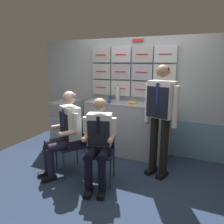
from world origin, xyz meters
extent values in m
cube|color=#26344E|center=(0.00, 0.00, -0.02)|extent=(4.80, 4.80, 0.04)
cube|color=#A5AFB5|center=(0.00, 1.38, 1.07)|extent=(4.20, 0.06, 2.15)
cube|color=#6596B2|center=(0.00, 1.34, 0.34)|extent=(4.12, 0.01, 0.68)
cube|color=#BABEC1|center=(-0.74, 1.32, 1.21)|extent=(0.39, 0.06, 0.29)
cylinder|color=red|center=(-0.74, 1.28, 1.21)|extent=(0.22, 0.01, 0.01)
cube|color=silver|center=(-0.33, 1.32, 1.21)|extent=(0.39, 0.06, 0.29)
cylinder|color=red|center=(-0.33, 1.28, 1.21)|extent=(0.22, 0.01, 0.01)
cube|color=#B3B3BA|center=(0.09, 1.32, 1.21)|extent=(0.39, 0.06, 0.29)
cylinder|color=red|center=(0.09, 1.28, 1.21)|extent=(0.22, 0.01, 0.01)
cube|color=#B4BDB7|center=(0.50, 1.32, 1.21)|extent=(0.39, 0.06, 0.29)
cylinder|color=red|center=(0.50, 1.28, 1.21)|extent=(0.22, 0.01, 0.01)
cube|color=#BCBBBD|center=(-0.74, 1.32, 1.53)|extent=(0.39, 0.06, 0.29)
cylinder|color=red|center=(-0.74, 1.28, 1.53)|extent=(0.22, 0.01, 0.01)
cube|color=#B3AFBA|center=(-0.33, 1.32, 1.53)|extent=(0.39, 0.06, 0.29)
cylinder|color=red|center=(-0.33, 1.28, 1.53)|extent=(0.22, 0.01, 0.01)
cube|color=#A7ABBA|center=(0.09, 1.32, 1.53)|extent=(0.39, 0.06, 0.29)
cylinder|color=red|center=(0.09, 1.28, 1.53)|extent=(0.22, 0.01, 0.01)
cube|color=silver|center=(0.50, 1.32, 1.53)|extent=(0.39, 0.06, 0.29)
cylinder|color=red|center=(0.50, 1.28, 1.53)|extent=(0.22, 0.01, 0.01)
cube|color=#B8B9B5|center=(-0.74, 1.32, 1.84)|extent=(0.39, 0.06, 0.29)
cylinder|color=red|center=(-0.74, 1.28, 1.84)|extent=(0.22, 0.01, 0.01)
cube|color=silver|center=(-0.33, 1.32, 1.84)|extent=(0.39, 0.06, 0.29)
cylinder|color=red|center=(-0.33, 1.28, 1.84)|extent=(0.22, 0.01, 0.01)
cube|color=#B6B6B7|center=(0.09, 1.32, 1.84)|extent=(0.39, 0.06, 0.29)
cylinder|color=red|center=(0.09, 1.28, 1.84)|extent=(0.22, 0.01, 0.01)
cube|color=silver|center=(0.50, 1.32, 1.84)|extent=(0.39, 0.06, 0.29)
cylinder|color=red|center=(0.50, 1.28, 1.84)|extent=(0.22, 0.01, 0.01)
cube|color=red|center=(-0.01, 1.33, 2.09)|extent=(0.20, 0.02, 0.05)
cube|color=#AAABAF|center=(-0.11, 1.09, 0.48)|extent=(1.53, 0.52, 0.95)
cube|color=#9B9C9F|center=(-0.11, 1.09, 0.97)|extent=(1.56, 0.53, 0.03)
sphere|color=black|center=(-1.56, 0.73, 0.04)|extent=(0.07, 0.07, 0.07)
sphere|color=black|center=(-1.25, 0.73, 0.04)|extent=(0.07, 0.07, 0.07)
sphere|color=black|center=(-1.56, 1.28, 0.04)|extent=(0.07, 0.07, 0.07)
sphere|color=black|center=(-1.25, 1.28, 0.04)|extent=(0.07, 0.07, 0.07)
cube|color=#ADB2BA|center=(-1.40, 1.01, 0.50)|extent=(0.40, 0.64, 0.86)
cube|color=#999EA6|center=(-1.40, 0.68, 0.21)|extent=(0.35, 0.01, 0.23)
cube|color=#999EA6|center=(-1.40, 0.68, 0.50)|extent=(0.35, 0.01, 0.23)
cube|color=#999EA6|center=(-1.40, 0.68, 0.79)|extent=(0.35, 0.01, 0.23)
cylinder|color=#28282D|center=(-1.40, 0.71, 0.91)|extent=(0.32, 0.02, 0.02)
cylinder|color=#2D2D33|center=(-0.91, 0.00, 0.21)|extent=(0.02, 0.02, 0.43)
cylinder|color=#2D2D33|center=(-0.61, -0.20, 0.21)|extent=(0.02, 0.02, 0.43)
cylinder|color=#2D2D33|center=(-0.71, 0.30, 0.21)|extent=(0.02, 0.02, 0.43)
cylinder|color=#2D2D33|center=(-0.41, 0.10, 0.21)|extent=(0.02, 0.02, 0.43)
cube|color=#131A34|center=(-0.66, 0.05, 0.44)|extent=(0.55, 0.55, 0.02)
cube|color=#131A34|center=(-0.56, 0.21, 0.65)|extent=(0.32, 0.23, 0.40)
cylinder|color=#2D2D33|center=(-0.71, 0.30, 0.65)|extent=(0.02, 0.02, 0.40)
cylinder|color=#2D2D33|center=(-0.41, 0.10, 0.65)|extent=(0.02, 0.02, 0.40)
cube|color=black|center=(-0.96, -0.22, 0.03)|extent=(0.20, 0.23, 0.06)
cube|color=black|center=(-0.80, -0.33, 0.03)|extent=(0.20, 0.23, 0.06)
cylinder|color=#1E1D2F|center=(-0.93, -0.19, 0.27)|extent=(0.10, 0.10, 0.42)
cylinder|color=#1E1D2F|center=(-0.78, -0.29, 0.27)|extent=(0.10, 0.10, 0.42)
cylinder|color=#1E1D2F|center=(-0.84, -0.04, 0.50)|extent=(0.32, 0.39, 0.13)
cylinder|color=#1E1D2F|center=(-0.68, -0.15, 0.50)|extent=(0.32, 0.39, 0.13)
cube|color=#1E1D2F|center=(-0.66, 0.05, 0.51)|extent=(0.40, 0.36, 0.12)
cube|color=white|center=(-0.65, 0.07, 0.81)|extent=(0.42, 0.37, 0.49)
cube|color=black|center=(-0.71, -0.02, 0.78)|extent=(0.29, 0.20, 0.39)
cube|color=navy|center=(-0.71, -0.03, 0.90)|extent=(0.04, 0.03, 0.27)
cylinder|color=white|center=(-0.83, 0.18, 0.87)|extent=(0.08, 0.08, 0.26)
cylinder|color=beige|center=(-0.87, 0.08, 0.72)|extent=(0.19, 0.24, 0.07)
sphere|color=beige|center=(-0.93, -0.01, 0.72)|extent=(0.08, 0.08, 0.08)
cylinder|color=white|center=(-0.47, -0.05, 0.87)|extent=(0.08, 0.08, 0.26)
cylinder|color=beige|center=(-0.55, -0.13, 0.72)|extent=(0.19, 0.24, 0.07)
sphere|color=beige|center=(-0.61, -0.22, 0.72)|extent=(0.08, 0.08, 0.08)
sphere|color=beige|center=(-0.65, 0.07, 1.19)|extent=(0.19, 0.19, 0.19)
ellipsoid|color=gray|center=(-0.64, 0.08, 1.21)|extent=(0.25, 0.25, 0.14)
cylinder|color=#2D2D33|center=(-0.23, -0.24, 0.21)|extent=(0.02, 0.02, 0.43)
cylinder|color=#2D2D33|center=(0.12, -0.14, 0.21)|extent=(0.02, 0.02, 0.43)
cylinder|color=#2D2D33|center=(-0.33, 0.10, 0.21)|extent=(0.02, 0.02, 0.43)
cylinder|color=#2D2D33|center=(0.02, 0.20, 0.21)|extent=(0.02, 0.02, 0.43)
cube|color=#131A34|center=(-0.11, -0.02, 0.44)|extent=(0.50, 0.50, 0.02)
cube|color=#131A34|center=(-0.16, 0.16, 0.65)|extent=(0.36, 0.13, 0.40)
cylinder|color=#2D2D33|center=(-0.33, 0.10, 0.65)|extent=(0.02, 0.02, 0.40)
cylinder|color=#2D2D33|center=(0.02, 0.20, 0.65)|extent=(0.02, 0.02, 0.40)
cube|color=black|center=(-0.09, -0.39, 0.03)|extent=(0.15, 0.24, 0.06)
cube|color=black|center=(0.08, -0.34, 0.03)|extent=(0.15, 0.24, 0.06)
cylinder|color=black|center=(-0.10, -0.35, 0.27)|extent=(0.10, 0.10, 0.42)
cylinder|color=black|center=(0.07, -0.30, 0.27)|extent=(0.10, 0.10, 0.42)
cylinder|color=black|center=(-0.15, -0.20, 0.50)|extent=(0.22, 0.38, 0.13)
cylinder|color=black|center=(0.02, -0.15, 0.50)|extent=(0.22, 0.38, 0.13)
cube|color=black|center=(-0.11, -0.02, 0.51)|extent=(0.36, 0.28, 0.12)
cube|color=white|center=(-0.11, 0.00, 0.79)|extent=(0.37, 0.27, 0.45)
cube|color=black|center=(-0.08, -0.09, 0.76)|extent=(0.30, 0.10, 0.36)
cube|color=black|center=(-0.08, -0.10, 0.87)|extent=(0.04, 0.02, 0.25)
cylinder|color=white|center=(-0.30, -0.06, 0.84)|extent=(0.08, 0.08, 0.24)
cylinder|color=tan|center=(-0.25, -0.15, 0.70)|extent=(0.13, 0.23, 0.07)
sphere|color=tan|center=(-0.23, -0.24, 0.70)|extent=(0.08, 0.08, 0.08)
cylinder|color=white|center=(0.08, 0.05, 0.84)|extent=(0.08, 0.08, 0.24)
cylinder|color=tan|center=(0.09, -0.05, 0.70)|extent=(0.13, 0.23, 0.07)
sphere|color=tan|center=(0.12, -0.14, 0.70)|extent=(0.08, 0.08, 0.08)
sphere|color=tan|center=(-0.11, 0.00, 1.15)|extent=(0.18, 0.18, 0.18)
ellipsoid|color=gray|center=(-0.12, 0.01, 1.16)|extent=(0.21, 0.20, 0.12)
cube|color=black|center=(0.51, 0.53, 0.03)|extent=(0.16, 0.26, 0.06)
cube|color=black|center=(0.70, 0.47, 0.03)|extent=(0.16, 0.26, 0.06)
cylinder|color=black|center=(0.53, 0.55, 0.49)|extent=(0.12, 0.12, 0.86)
cylinder|color=black|center=(0.70, 0.50, 0.49)|extent=(0.12, 0.12, 0.86)
cube|color=white|center=(0.62, 0.53, 1.19)|extent=(0.42, 0.32, 0.53)
cube|color=black|center=(0.58, 0.42, 1.15)|extent=(0.33, 0.12, 0.44)
cube|color=navy|center=(0.58, 0.41, 1.28)|extent=(0.04, 0.02, 0.30)
cylinder|color=white|center=(0.40, 0.60, 1.10)|extent=(0.08, 0.08, 0.59)
sphere|color=#A07560|center=(0.40, 0.60, 0.81)|extent=(0.08, 0.08, 0.08)
cylinder|color=white|center=(0.83, 0.46, 1.10)|extent=(0.08, 0.08, 0.59)
sphere|color=#A07560|center=(0.83, 0.46, 0.81)|extent=(0.08, 0.08, 0.08)
sphere|color=#A07560|center=(0.62, 0.53, 1.58)|extent=(0.19, 0.19, 0.19)
ellipsoid|color=black|center=(0.62, 0.54, 1.60)|extent=(0.23, 0.22, 0.13)
cylinder|color=silver|center=(0.45, 1.10, 1.11)|extent=(0.08, 0.08, 0.26)
cone|color=silver|center=(0.45, 1.10, 1.26)|extent=(0.08, 0.08, 0.02)
cylinder|color=#3074C8|center=(0.45, 1.10, 1.28)|extent=(0.03, 0.03, 0.02)
cylinder|color=silver|center=(-0.35, 1.20, 1.11)|extent=(0.07, 0.07, 0.26)
cone|color=silver|center=(-0.35, 1.20, 1.26)|extent=(0.07, 0.07, 0.02)
cylinder|color=blue|center=(-0.35, 1.20, 1.28)|extent=(0.03, 0.03, 0.02)
cylinder|color=navy|center=(-0.53, 1.27, 1.02)|extent=(0.07, 0.07, 0.07)
cylinder|color=#382114|center=(-0.53, 1.27, 1.05)|extent=(0.06, 0.06, 0.01)
cylinder|color=navy|center=(-0.40, 0.93, 1.01)|extent=(0.07, 0.07, 0.06)
cylinder|color=#382114|center=(-0.40, 0.93, 1.03)|extent=(0.06, 0.06, 0.01)
ellipsoid|color=yellow|center=(0.02, 1.02, 1.00)|extent=(0.17, 0.10, 0.04)
cylinder|color=#4C3819|center=(0.10, 1.05, 1.01)|extent=(0.01, 0.01, 0.02)
camera|label=1|loc=(1.23, -2.57, 1.72)|focal=34.73mm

